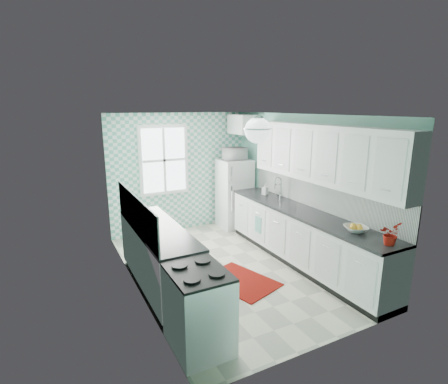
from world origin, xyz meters
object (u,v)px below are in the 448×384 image
microwave (235,154)px  stove (198,308)px  fruit_bowl (356,229)px  potted_plant (390,234)px  fridge (234,194)px  sink (273,199)px  ceiling_light (257,130)px

microwave → stove: bearing=59.1°
fruit_bowl → potted_plant: size_ratio=1.08×
fridge → fruit_bowl: fridge is taller
fridge → sink: 1.35m
fridge → sink: (0.09, -1.33, 0.18)m
potted_plant → microwave: bearing=91.3°
ceiling_light → sink: ceiling_light is taller
stove → microwave: size_ratio=1.91×
ceiling_light → fruit_bowl: size_ratio=1.13×
ceiling_light → fruit_bowl: ceiling_light is taller
stove → potted_plant: bearing=-11.4°
ceiling_light → potted_plant: ceiling_light is taller
sink → fruit_bowl: (-0.00, -1.96, 0.05)m
fridge → microwave: 0.88m
fridge → fruit_bowl: size_ratio=4.86×
potted_plant → microwave: 3.87m
ceiling_light → stove: (-1.20, -0.75, -1.85)m
fruit_bowl → microwave: bearing=91.6°
ceiling_light → stove: 2.33m
microwave → ceiling_light: bearing=70.5°
sink → potted_plant: (-0.00, -2.49, 0.15)m
ceiling_light → fruit_bowl: (1.20, -0.70, -1.34)m
fruit_bowl → microwave: 3.36m
fridge → potted_plant: bearing=-89.6°
stove → microwave: microwave is taller
stove → potted_plant: size_ratio=3.17×
sink → fridge: bearing=94.1°
fruit_bowl → potted_plant: potted_plant is taller
potted_plant → microwave: (-0.09, 3.83, 0.55)m
potted_plant → sink: bearing=89.9°
stove → fruit_bowl: size_ratio=2.93×
stove → sink: size_ratio=1.70×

